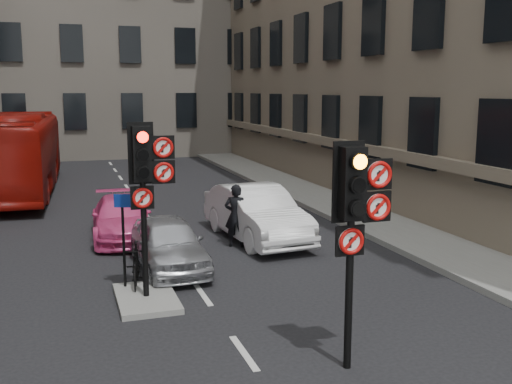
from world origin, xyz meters
TOP-DOWN VIEW (x-y plane):
  - pavement_right at (7.20, 12.00)m, footprint 3.00×50.00m
  - centre_island at (-1.20, 5.00)m, footprint 1.20×2.00m
  - building_far at (0.00, 38.00)m, footprint 30.00×14.00m
  - signal_near at (1.49, 0.99)m, footprint 0.91×0.40m
  - signal_far at (-1.11, 4.99)m, footprint 0.91×0.40m
  - car_silver at (-0.35, 7.13)m, footprint 1.60×3.79m
  - car_white at (2.57, 9.18)m, footprint 2.07×4.89m
  - car_pink at (-1.13, 10.63)m, footprint 1.89×4.19m
  - bus_red at (-4.50, 19.98)m, footprint 3.39×12.15m
  - motorcycle at (-1.28, 6.00)m, footprint 0.71×1.67m
  - motorcyclist at (1.79, 8.63)m, footprint 0.76×0.65m
  - info_sign at (-1.55, 5.73)m, footprint 0.34×0.15m

SIDE VIEW (x-z plane):
  - centre_island at x=-1.20m, z-range 0.00..0.12m
  - pavement_right at x=7.20m, z-range 0.00..0.16m
  - motorcycle at x=-1.28m, z-range 0.00..0.97m
  - car_pink at x=-1.13m, z-range 0.00..1.19m
  - car_silver at x=-0.35m, z-range 0.00..1.28m
  - car_white at x=2.57m, z-range 0.00..1.57m
  - motorcyclist at x=1.79m, z-range 0.00..1.76m
  - info_sign at x=-1.55m, z-range 0.42..2.45m
  - bus_red at x=-4.50m, z-range 0.00..3.35m
  - signal_near at x=1.49m, z-range 0.79..4.37m
  - signal_far at x=-1.11m, z-range 0.91..4.49m
  - building_far at x=0.00m, z-range 0.00..20.00m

